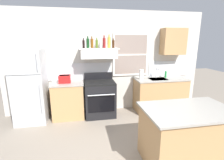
# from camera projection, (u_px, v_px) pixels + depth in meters

# --- Properties ---
(back_wall) EXTENTS (5.40, 0.11, 2.70)m
(back_wall) POSITION_uv_depth(u_px,v_px,m) (108.00, 62.00, 4.51)
(back_wall) COLOR beige
(back_wall) RESTS_ON ground_plane
(refrigerator) EXTENTS (0.70, 0.72, 1.75)m
(refrigerator) POSITION_uv_depth(u_px,v_px,m) (30.00, 86.00, 3.91)
(refrigerator) COLOR #B7BABC
(refrigerator) RESTS_ON ground_plane
(counter_left_of_stove) EXTENTS (0.79, 0.63, 0.91)m
(counter_left_of_stove) POSITION_uv_depth(u_px,v_px,m) (68.00, 100.00, 4.22)
(counter_left_of_stove) COLOR tan
(counter_left_of_stove) RESTS_ON ground_plane
(toaster) EXTENTS (0.30, 0.20, 0.19)m
(toaster) POSITION_uv_depth(u_px,v_px,m) (65.00, 79.00, 4.07)
(toaster) COLOR red
(toaster) RESTS_ON counter_left_of_stove
(stove_range) EXTENTS (0.76, 0.69, 1.09)m
(stove_range) POSITION_uv_depth(u_px,v_px,m) (100.00, 98.00, 4.32)
(stove_range) COLOR black
(stove_range) RESTS_ON ground_plane
(range_hood_shelf) EXTENTS (0.96, 0.52, 0.24)m
(range_hood_shelf) POSITION_uv_depth(u_px,v_px,m) (99.00, 53.00, 4.14)
(range_hood_shelf) COLOR white
(bottle_balsamic_dark) EXTENTS (0.06, 0.06, 0.24)m
(bottle_balsamic_dark) POSITION_uv_depth(u_px,v_px,m) (84.00, 44.00, 4.02)
(bottle_balsamic_dark) COLOR black
(bottle_balsamic_dark) RESTS_ON range_hood_shelf
(bottle_dark_green_wine) EXTENTS (0.07, 0.07, 0.28)m
(bottle_dark_green_wine) POSITION_uv_depth(u_px,v_px,m) (88.00, 43.00, 4.00)
(bottle_dark_green_wine) COLOR #143819
(bottle_dark_green_wine) RESTS_ON range_hood_shelf
(bottle_amber_wine) EXTENTS (0.07, 0.07, 0.28)m
(bottle_amber_wine) POSITION_uv_depth(u_px,v_px,m) (92.00, 43.00, 4.06)
(bottle_amber_wine) COLOR brown
(bottle_amber_wine) RESTS_ON range_hood_shelf
(bottle_olive_oil_square) EXTENTS (0.06, 0.06, 0.25)m
(bottle_olive_oil_square) POSITION_uv_depth(u_px,v_px,m) (97.00, 44.00, 4.04)
(bottle_olive_oil_square) COLOR #4C601E
(bottle_olive_oil_square) RESTS_ON range_hood_shelf
(bottle_clear_tall) EXTENTS (0.06, 0.06, 0.33)m
(bottle_clear_tall) POSITION_uv_depth(u_px,v_px,m) (101.00, 42.00, 4.06)
(bottle_clear_tall) COLOR silver
(bottle_clear_tall) RESTS_ON range_hood_shelf
(bottle_red_label_wine) EXTENTS (0.07, 0.07, 0.31)m
(bottle_red_label_wine) POSITION_uv_depth(u_px,v_px,m) (104.00, 43.00, 4.13)
(bottle_red_label_wine) COLOR maroon
(bottle_red_label_wine) RESTS_ON range_hood_shelf
(bottle_champagne_gold_foil) EXTENTS (0.08, 0.08, 0.32)m
(bottle_champagne_gold_foil) POSITION_uv_depth(u_px,v_px,m) (109.00, 42.00, 4.11)
(bottle_champagne_gold_foil) COLOR #B29333
(bottle_champagne_gold_foil) RESTS_ON range_hood_shelf
(bottle_brown_stout) EXTENTS (0.06, 0.06, 0.24)m
(bottle_brown_stout) POSITION_uv_depth(u_px,v_px,m) (113.00, 44.00, 4.11)
(bottle_brown_stout) COLOR #381E0F
(bottle_brown_stout) RESTS_ON range_hood_shelf
(counter_right_with_sink) EXTENTS (1.43, 0.63, 0.91)m
(counter_right_with_sink) POSITION_uv_depth(u_px,v_px,m) (160.00, 94.00, 4.65)
(counter_right_with_sink) COLOR tan
(counter_right_with_sink) RESTS_ON ground_plane
(sink_faucet) EXTENTS (0.03, 0.17, 0.28)m
(sink_faucet) POSITION_uv_depth(u_px,v_px,m) (157.00, 72.00, 4.58)
(sink_faucet) COLOR silver
(sink_faucet) RESTS_ON counter_right_with_sink
(paper_towel_roll) EXTENTS (0.11, 0.11, 0.27)m
(paper_towel_roll) POSITION_uv_depth(u_px,v_px,m) (141.00, 75.00, 4.42)
(paper_towel_roll) COLOR white
(paper_towel_roll) RESTS_ON counter_right_with_sink
(dish_soap_bottle) EXTENTS (0.06, 0.06, 0.18)m
(dish_soap_bottle) POSITION_uv_depth(u_px,v_px,m) (166.00, 74.00, 4.66)
(dish_soap_bottle) COLOR #268C3F
(dish_soap_bottle) RESTS_ON counter_right_with_sink
(kitchen_island) EXTENTS (1.40, 0.90, 0.91)m
(kitchen_island) POSITION_uv_depth(u_px,v_px,m) (186.00, 136.00, 2.64)
(kitchen_island) COLOR tan
(kitchen_island) RESTS_ON ground_plane
(upper_cabinet_right) EXTENTS (0.64, 0.32, 0.70)m
(upper_cabinet_right) POSITION_uv_depth(u_px,v_px,m) (173.00, 42.00, 4.51)
(upper_cabinet_right) COLOR tan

